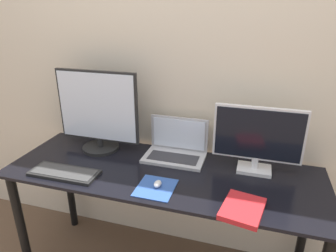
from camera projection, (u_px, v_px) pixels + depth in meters
wall_back at (180, 72)px, 1.82m from camera, size 7.00×0.05×2.50m
desk at (163, 190)px, 1.72m from camera, size 1.76×0.61×0.76m
monitor_left at (98, 112)px, 1.84m from camera, size 0.53×0.23×0.51m
monitor_right at (258, 138)px, 1.60m from camera, size 0.47×0.13×0.37m
laptop at (176, 148)px, 1.82m from camera, size 0.36×0.23×0.23m
keyboard at (64, 173)px, 1.64m from camera, size 0.38×0.15×0.02m
mousepad at (156, 188)px, 1.51m from camera, size 0.19×0.21×0.00m
mouse at (158, 184)px, 1.52m from camera, size 0.04×0.06×0.03m
book at (243, 209)px, 1.34m from camera, size 0.21×0.25×0.03m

